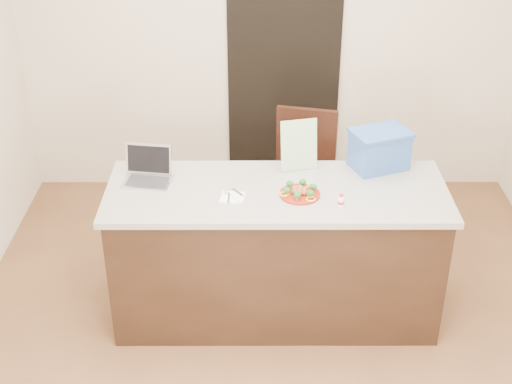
{
  "coord_description": "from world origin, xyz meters",
  "views": [
    {
      "loc": [
        -0.13,
        -3.46,
        3.04
      ],
      "look_at": [
        -0.13,
        0.2,
        0.93
      ],
      "focal_mm": 50.0,
      "sensor_mm": 36.0,
      "label": 1
    }
  ],
  "objects_px": {
    "napkin": "(232,197)",
    "chair": "(306,169)",
    "yogurt_bottle": "(341,201)",
    "laptop": "(148,171)",
    "island": "(276,253)",
    "plate": "(300,194)",
    "blue_box": "(379,149)"
  },
  "relations": [
    {
      "from": "yogurt_bottle",
      "to": "laptop",
      "type": "distance_m",
      "value": 1.2
    },
    {
      "from": "plate",
      "to": "napkin",
      "type": "bearing_deg",
      "value": -176.3
    },
    {
      "from": "napkin",
      "to": "laptop",
      "type": "height_order",
      "value": "laptop"
    },
    {
      "from": "blue_box",
      "to": "napkin",
      "type": "bearing_deg",
      "value": -178.83
    },
    {
      "from": "napkin",
      "to": "blue_box",
      "type": "height_order",
      "value": "blue_box"
    },
    {
      "from": "island",
      "to": "yogurt_bottle",
      "type": "height_order",
      "value": "yogurt_bottle"
    },
    {
      "from": "chair",
      "to": "plate",
      "type": "bearing_deg",
      "value": -83.29
    },
    {
      "from": "island",
      "to": "napkin",
      "type": "height_order",
      "value": "napkin"
    },
    {
      "from": "plate",
      "to": "yogurt_bottle",
      "type": "height_order",
      "value": "yogurt_bottle"
    },
    {
      "from": "napkin",
      "to": "chair",
      "type": "relative_size",
      "value": 0.14
    },
    {
      "from": "laptop",
      "to": "chair",
      "type": "relative_size",
      "value": 0.31
    },
    {
      "from": "island",
      "to": "chair",
      "type": "xyz_separation_m",
      "value": [
        0.25,
        0.91,
        0.11
      ]
    },
    {
      "from": "laptop",
      "to": "chair",
      "type": "xyz_separation_m",
      "value": [
        1.03,
        0.77,
        -0.4
      ]
    },
    {
      "from": "plate",
      "to": "laptop",
      "type": "xyz_separation_m",
      "value": [
        -0.92,
        0.21,
        0.05
      ]
    },
    {
      "from": "blue_box",
      "to": "chair",
      "type": "xyz_separation_m",
      "value": [
        -0.4,
        0.62,
        -0.47
      ]
    },
    {
      "from": "plate",
      "to": "blue_box",
      "type": "relative_size",
      "value": 0.58
    },
    {
      "from": "plate",
      "to": "yogurt_bottle",
      "type": "distance_m",
      "value": 0.26
    },
    {
      "from": "island",
      "to": "plate",
      "type": "bearing_deg",
      "value": -26.67
    },
    {
      "from": "plate",
      "to": "island",
      "type": "bearing_deg",
      "value": 153.33
    },
    {
      "from": "chair",
      "to": "laptop",
      "type": "bearing_deg",
      "value": -129.96
    },
    {
      "from": "plate",
      "to": "laptop",
      "type": "bearing_deg",
      "value": 167.38
    },
    {
      "from": "plate",
      "to": "blue_box",
      "type": "xyz_separation_m",
      "value": [
        0.51,
        0.36,
        0.12
      ]
    },
    {
      "from": "yogurt_bottle",
      "to": "blue_box",
      "type": "relative_size",
      "value": 0.18
    },
    {
      "from": "plate",
      "to": "chair",
      "type": "distance_m",
      "value": 1.05
    },
    {
      "from": "plate",
      "to": "chair",
      "type": "xyz_separation_m",
      "value": [
        0.11,
        0.98,
        -0.36
      ]
    },
    {
      "from": "napkin",
      "to": "chair",
      "type": "height_order",
      "value": "chair"
    },
    {
      "from": "laptop",
      "to": "blue_box",
      "type": "bearing_deg",
      "value": 14.31
    },
    {
      "from": "yogurt_bottle",
      "to": "chair",
      "type": "relative_size",
      "value": 0.07
    },
    {
      "from": "island",
      "to": "yogurt_bottle",
      "type": "bearing_deg",
      "value": -27.66
    },
    {
      "from": "plate",
      "to": "yogurt_bottle",
      "type": "bearing_deg",
      "value": -28.22
    },
    {
      "from": "plate",
      "to": "napkin",
      "type": "distance_m",
      "value": 0.4
    },
    {
      "from": "yogurt_bottle",
      "to": "chair",
      "type": "xyz_separation_m",
      "value": [
        -0.12,
        1.1,
        -0.38
      ]
    }
  ]
}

